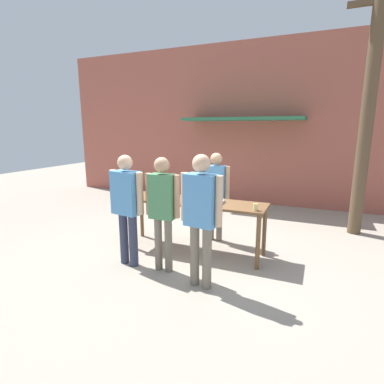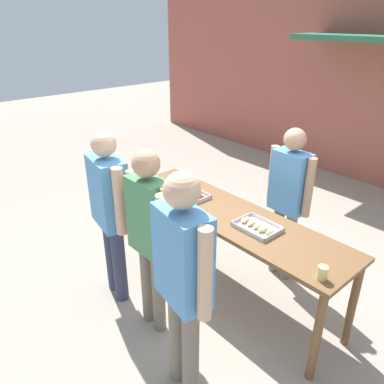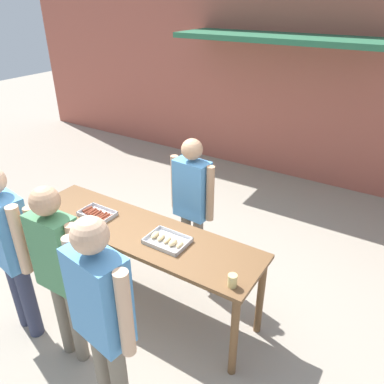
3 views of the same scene
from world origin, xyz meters
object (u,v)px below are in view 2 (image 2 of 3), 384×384
at_px(condiment_jar_ketchup, 146,183).
at_px(person_customer_holding_hotdog, 110,205).
at_px(food_tray_sausages, 192,195).
at_px(beer_cup, 322,273).
at_px(person_customer_waiting_in_line, 150,228).
at_px(person_server_behind_table, 289,192).
at_px(food_tray_buns, 257,227).
at_px(person_customer_with_cup, 183,272).
at_px(condiment_jar_mustard, 143,181).

bearing_deg(condiment_jar_ketchup, person_customer_holding_hotdog, -61.81).
xyz_separation_m(food_tray_sausages, beer_cup, (1.68, -0.20, 0.04)).
bearing_deg(person_customer_waiting_in_line, person_server_behind_table, -102.50).
xyz_separation_m(condiment_jar_ketchup, person_customer_holding_hotdog, (0.36, -0.67, 0.08)).
bearing_deg(person_customer_waiting_in_line, food_tray_buns, -119.60).
bearing_deg(person_customer_with_cup, food_tray_buns, -69.47).
xyz_separation_m(condiment_jar_mustard, person_customer_waiting_in_line, (1.06, -0.64, 0.10)).
height_order(food_tray_sausages, person_customer_with_cup, person_customer_with_cup).
relative_size(condiment_jar_mustard, person_customer_with_cup, 0.04).
relative_size(condiment_jar_ketchup, person_customer_with_cup, 0.04).
xyz_separation_m(food_tray_sausages, condiment_jar_mustard, (-0.62, -0.21, 0.02)).
relative_size(condiment_jar_ketchup, person_customer_waiting_in_line, 0.04).
relative_size(food_tray_sausages, person_server_behind_table, 0.21).
xyz_separation_m(condiment_jar_mustard, beer_cup, (2.31, 0.01, 0.02)).
height_order(condiment_jar_mustard, person_customer_holding_hotdog, person_customer_holding_hotdog).
bearing_deg(condiment_jar_mustard, beer_cup, 0.23).
distance_m(food_tray_sausages, condiment_jar_ketchup, 0.58).
bearing_deg(food_tray_sausages, beer_cup, -6.82).
xyz_separation_m(food_tray_sausages, person_server_behind_table, (0.75, 0.68, 0.09)).
bearing_deg(condiment_jar_mustard, food_tray_sausages, 18.63).
bearing_deg(beer_cup, person_customer_holding_hotdog, -159.99).
bearing_deg(person_customer_holding_hotdog, food_tray_sausages, -92.50).
relative_size(food_tray_sausages, person_customer_with_cup, 0.20).
height_order(person_server_behind_table, person_customer_holding_hotdog, person_customer_holding_hotdog).
xyz_separation_m(food_tray_buns, person_customer_with_cup, (0.23, -1.07, 0.15)).
bearing_deg(person_customer_holding_hotdog, person_customer_with_cup, -178.81).
bearing_deg(beer_cup, person_server_behind_table, 136.73).
height_order(condiment_jar_mustard, person_server_behind_table, person_server_behind_table).
distance_m(condiment_jar_mustard, person_customer_waiting_in_line, 1.24).
distance_m(condiment_jar_ketchup, person_customer_with_cup, 1.88).
distance_m(person_server_behind_table, person_customer_with_cup, 1.79).
xyz_separation_m(food_tray_sausages, food_tray_buns, (0.90, 0.00, 0.00)).
relative_size(food_tray_sausages, beer_cup, 3.31).
bearing_deg(person_customer_waiting_in_line, person_customer_holding_hotdog, 1.62).
bearing_deg(condiment_jar_ketchup, person_server_behind_table, 34.88).
distance_m(beer_cup, person_customer_waiting_in_line, 1.41).
bearing_deg(person_customer_holding_hotdog, food_tray_buns, -131.59).
xyz_separation_m(food_tray_sausages, person_customer_waiting_in_line, (0.43, -0.85, 0.12)).
relative_size(food_tray_buns, person_customer_holding_hotdog, 0.22).
bearing_deg(person_customer_with_cup, person_customer_holding_hotdog, 0.24).
distance_m(person_customer_holding_hotdog, person_customer_waiting_in_line, 0.62).
bearing_deg(condiment_jar_mustard, condiment_jar_ketchup, -3.17).
distance_m(food_tray_sausages, person_server_behind_table, 1.01).
relative_size(food_tray_buns, person_server_behind_table, 0.23).
height_order(food_tray_sausages, food_tray_buns, food_tray_buns).
bearing_deg(person_customer_holding_hotdog, person_server_behind_table, -111.50).
distance_m(beer_cup, person_server_behind_table, 1.29).
relative_size(beer_cup, person_server_behind_table, 0.06).
bearing_deg(beer_cup, food_tray_buns, 165.55).
bearing_deg(person_customer_holding_hotdog, beer_cup, -150.75).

